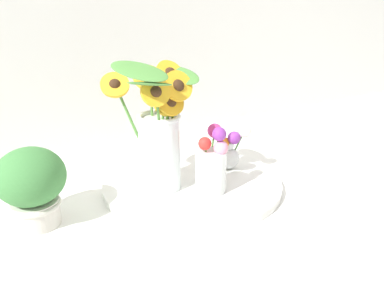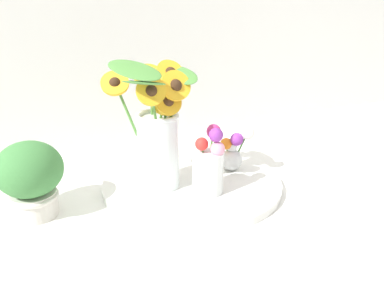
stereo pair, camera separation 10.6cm
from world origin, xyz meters
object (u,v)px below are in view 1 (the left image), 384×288
object	(u,v)px
mason_jar_sunflowers	(159,134)
vase_small_center	(212,164)
potted_plant	(32,184)
serving_tray	(192,182)
vase_bulb_right	(231,150)

from	to	relation	value
mason_jar_sunflowers	vase_small_center	xyz separation A→B (m)	(0.11, -0.09, -0.08)
vase_small_center	potted_plant	xyz separation A→B (m)	(-0.44, 0.10, 0.01)
serving_tray	vase_bulb_right	distance (m)	0.16
vase_small_center	potted_plant	distance (m)	0.45
vase_small_center	vase_bulb_right	distance (m)	0.16
serving_tray	vase_bulb_right	size ratio (longest dim) A/B	3.61
mason_jar_sunflowers	vase_bulb_right	bearing A→B (deg)	1.23
mason_jar_sunflowers	potted_plant	world-z (taller)	mason_jar_sunflowers
serving_tray	vase_small_center	xyz separation A→B (m)	(0.01, -0.09, 0.09)
serving_tray	vase_bulb_right	world-z (taller)	vase_bulb_right
vase_small_center	vase_bulb_right	xyz separation A→B (m)	(0.13, 0.09, -0.02)
mason_jar_sunflowers	vase_small_center	distance (m)	0.16
vase_bulb_right	potted_plant	size ratio (longest dim) A/B	0.73
serving_tray	vase_small_center	world-z (taller)	vase_small_center
serving_tray	mason_jar_sunflowers	xyz separation A→B (m)	(-0.10, 0.00, 0.17)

